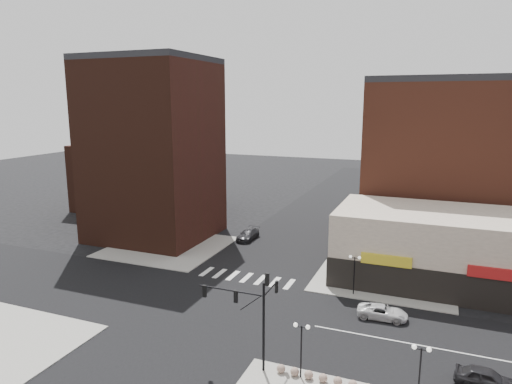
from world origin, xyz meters
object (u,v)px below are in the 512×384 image
(street_lamp_ne, at_px, (355,265))
(dark_sedan_north, at_px, (248,235))
(street_lamp_se_a, at_px, (301,337))
(street_lamp_se_b, at_px, (421,360))
(white_suv, at_px, (382,312))
(dark_sedan_east, at_px, (487,379))
(traffic_signal, at_px, (253,305))

(street_lamp_ne, height_order, dark_sedan_north, street_lamp_ne)
(street_lamp_se_a, height_order, street_lamp_se_b, same)
(street_lamp_se_b, height_order, dark_sedan_north, street_lamp_se_b)
(white_suv, height_order, dark_sedan_east, dark_sedan_east)
(white_suv, relative_size, dark_sedan_east, 1.08)
(traffic_signal, distance_m, white_suv, 14.82)
(traffic_signal, bearing_deg, street_lamp_se_a, -2.57)
(street_lamp_se_a, bearing_deg, street_lamp_se_b, 0.00)
(street_lamp_se_a, relative_size, dark_sedan_north, 0.82)
(dark_sedan_east, relative_size, dark_sedan_north, 0.84)
(traffic_signal, xyz_separation_m, dark_sedan_north, (-12.83, 29.56, -4.23))
(street_lamp_se_a, distance_m, street_lamp_ne, 16.03)
(street_lamp_se_b, height_order, dark_sedan_east, street_lamp_se_b)
(traffic_signal, xyz_separation_m, street_lamp_ne, (4.76, 15.83, -1.67))
(street_lamp_se_b, bearing_deg, dark_sedan_east, 40.53)
(traffic_signal, relative_size, dark_sedan_east, 1.84)
(traffic_signal, height_order, street_lamp_ne, traffic_signal)
(street_lamp_se_a, xyz_separation_m, white_suv, (4.39, 11.76, -2.66))
(street_lamp_se_a, relative_size, street_lamp_se_b, 1.00)
(street_lamp_ne, xyz_separation_m, dark_sedan_north, (-17.60, 13.73, -2.56))
(traffic_signal, bearing_deg, dark_sedan_east, 12.51)
(traffic_signal, xyz_separation_m, white_suv, (8.16, 11.59, -4.33))
(street_lamp_se_b, xyz_separation_m, dark_sedan_north, (-24.60, 29.73, -2.56))
(street_lamp_se_b, bearing_deg, traffic_signal, 179.18)
(white_suv, height_order, dark_sedan_north, dark_sedan_north)
(street_lamp_ne, xyz_separation_m, dark_sedan_east, (11.39, -12.25, -2.57))
(traffic_signal, relative_size, dark_sedan_north, 1.54)
(traffic_signal, distance_m, street_lamp_se_a, 4.12)
(street_lamp_se_b, distance_m, dark_sedan_north, 38.67)
(white_suv, distance_m, dark_sedan_east, 11.32)
(dark_sedan_north, bearing_deg, street_lamp_se_a, -59.93)
(street_lamp_se_a, xyz_separation_m, street_lamp_se_b, (8.00, 0.00, 0.00))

